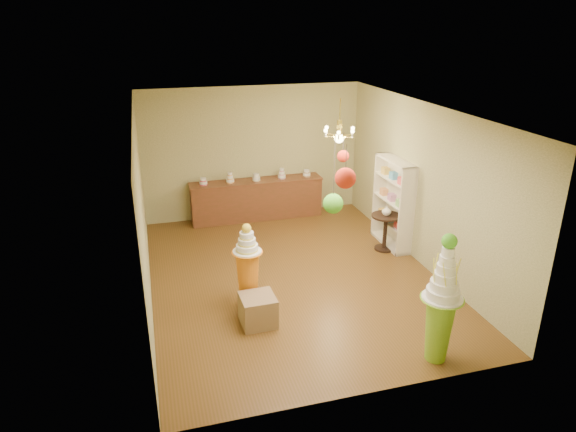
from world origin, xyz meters
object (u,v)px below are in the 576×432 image
object	(u,v)px
pedestal_green	(440,312)
sideboard	(257,199)
round_table	(385,227)
pedestal_orange	(248,274)

from	to	relation	value
pedestal_green	sideboard	world-z (taller)	pedestal_green
round_table	pedestal_orange	bearing A→B (deg)	-154.73
pedestal_green	round_table	world-z (taller)	pedestal_green
pedestal_orange	round_table	bearing A→B (deg)	25.27
round_table	pedestal_green	bearing A→B (deg)	-104.33
pedestal_orange	sideboard	xyz separation A→B (m)	(0.99, 3.84, -0.15)
pedestal_orange	round_table	size ratio (longest dim) A/B	1.98
pedestal_orange	round_table	distance (m)	3.42
pedestal_orange	sideboard	size ratio (longest dim) A/B	0.49
pedestal_green	sideboard	bearing A→B (deg)	101.85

